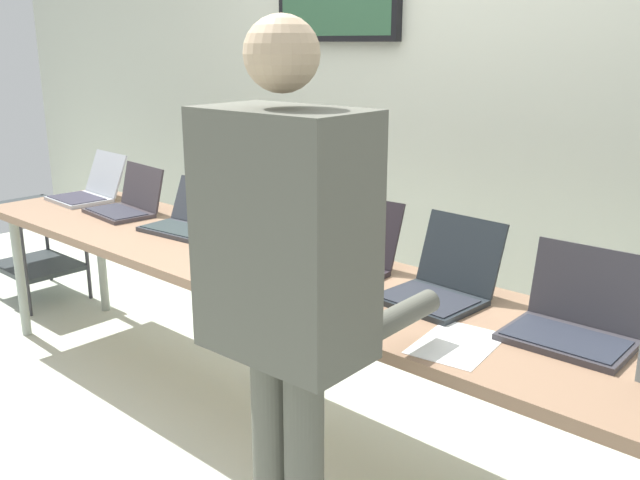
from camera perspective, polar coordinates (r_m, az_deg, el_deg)
name	(u,v)px	position (r m, az deg, el deg)	size (l,w,h in m)	color
ground	(277,433)	(3.08, -3.55, -15.59)	(8.00, 8.00, 0.04)	silver
back_wall	(434,111)	(3.53, 9.33, 10.48)	(8.00, 0.11, 2.50)	beige
workbench	(274,274)	(2.77, -3.81, -2.82)	(3.73, 0.70, 0.74)	#936F54
laptop_station_0	(89,189)	(4.08, -18.47, 3.97)	(0.35, 0.37, 0.25)	#ADB3BA
laptop_station_1	(127,203)	(3.69, -15.59, 2.97)	(0.39, 0.32, 0.24)	#3B353A
laptop_station_2	(188,219)	(3.30, -10.78, 1.73)	(0.39, 0.35, 0.22)	#35383F
laptop_station_3	(253,237)	(2.95, -5.58, 0.26)	(0.38, 0.33, 0.23)	#1F272D
laptop_station_4	(341,256)	(2.66, 1.74, -1.30)	(0.39, 0.38, 0.27)	black
laptop_station_5	(441,282)	(2.40, 9.97, -3.43)	(0.33, 0.36, 0.27)	#21272C
laptop_station_6	(576,319)	(2.20, 20.30, -6.12)	(0.36, 0.30, 0.26)	#37353A
person	(287,279)	(1.79, -2.70, -3.21)	(0.45, 0.59, 1.66)	#58594E
paper_sheet	(457,344)	(2.09, 11.22, -8.37)	(0.25, 0.32, 0.00)	white
storage_cart	(35,237)	(4.74, -22.41, 0.21)	(0.56, 0.44, 0.61)	#2D3436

